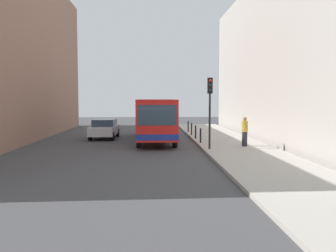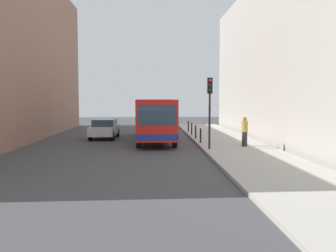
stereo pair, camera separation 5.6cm
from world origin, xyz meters
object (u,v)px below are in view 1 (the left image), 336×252
car_beside_bus (105,128)px  bollard_near (201,136)px  traffic_light (210,100)px  bollard_farthest (188,126)px  bollard_mid (196,132)px  pedestrian_near_signal (245,131)px  bus (156,117)px  bollard_far (192,129)px

car_beside_bus → bollard_near: car_beside_bus is taller
traffic_light → bollard_farthest: 11.58m
bollard_mid → pedestrian_near_signal: bearing=-62.8°
traffic_light → bollard_near: (-0.10, 3.15, -2.38)m
bus → traffic_light: bearing=117.2°
car_beside_bus → bollard_farthest: bearing=-149.3°
car_beside_bus → bollard_mid: car_beside_bus is taller
car_beside_bus → bus: bearing=158.7°
bollard_mid → bollard_farthest: bearing=90.0°
car_beside_bus → pedestrian_near_signal: 11.31m
bus → bollard_near: (2.91, -2.75, -1.10)m
bus → pedestrian_near_signal: (5.35, -4.76, -0.67)m
bollard_far → bollard_near: bearing=-90.0°
traffic_light → bollard_far: 8.93m
bollard_near → bollard_farthest: same height
car_beside_bus → bollard_near: (6.85, -4.45, -0.16)m
traffic_light → bollard_near: 3.95m
pedestrian_near_signal → bollard_near: bearing=105.0°
bollard_farthest → pedestrian_near_signal: size_ratio=0.52×
bus → bollard_farthest: bearing=-118.1°
bollard_mid → pedestrian_near_signal: 5.34m
bollard_mid → car_beside_bus: bearing=165.9°
bollard_near → pedestrian_near_signal: 3.19m
bollard_near → bollard_far: bearing=90.0°
bollard_farthest → pedestrian_near_signal: bearing=-76.5°
car_beside_bus → traffic_light: (6.95, -7.60, 2.22)m
bollard_mid → bollard_farthest: same height
bollard_farthest → bollard_near: bearing=-90.0°
bus → car_beside_bus: bus is taller
bollard_far → bollard_farthest: same height
bus → pedestrian_near_signal: 7.19m
car_beside_bus → bollard_far: bearing=-169.6°
bus → traffic_light: (3.01, -5.90, 1.28)m
bollard_far → pedestrian_near_signal: size_ratio=0.52×
bollard_near → bollard_farthest: size_ratio=1.00×
bus → bollard_mid: 3.11m
bollard_mid → bollard_near: bearing=-90.0°
traffic_light → car_beside_bus: bearing=132.4°
car_beside_bus → bollard_far: (6.85, 1.00, -0.16)m
traffic_light → pedestrian_near_signal: traffic_light is taller
bollard_mid → traffic_light: bearing=-89.0°
bus → bollard_far: size_ratio=11.61×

